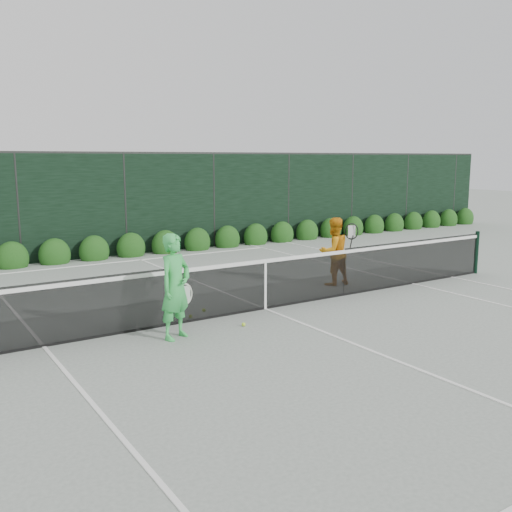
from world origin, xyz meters
TOP-DOWN VIEW (x-y plane):
  - ground at (0.00, 0.00)m, footprint 80.00×80.00m
  - tennis_net at (-0.02, 0.00)m, footprint 12.90×0.10m
  - player_woman at (-2.20, -0.70)m, footprint 0.74×0.63m
  - player_man at (2.51, 0.94)m, footprint 0.87×0.63m
  - court_lines at (0.00, 0.00)m, footprint 11.03×23.83m
  - windscreen_fence at (0.00, -2.71)m, footprint 32.00×21.07m
  - hedge_row at (-0.00, 7.15)m, footprint 31.66×0.65m
  - tennis_balls at (-1.17, -0.02)m, footprint 0.61×1.28m

SIDE VIEW (x-z plane):
  - ground at x=0.00m, z-range 0.00..0.00m
  - court_lines at x=0.00m, z-range 0.00..0.01m
  - tennis_balls at x=-1.17m, z-range 0.00..0.07m
  - hedge_row at x=0.00m, z-range -0.23..0.70m
  - tennis_net at x=-0.02m, z-range 0.00..1.07m
  - player_man at x=2.51m, z-range 0.00..1.55m
  - player_woman at x=-2.20m, z-range 0.00..1.71m
  - windscreen_fence at x=0.00m, z-range -0.02..3.04m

